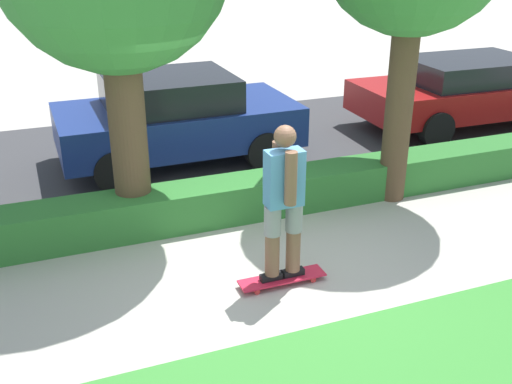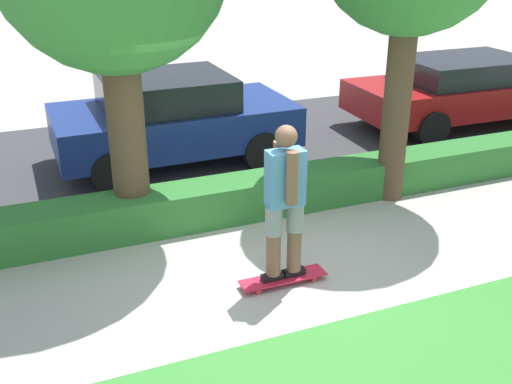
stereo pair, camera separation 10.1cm
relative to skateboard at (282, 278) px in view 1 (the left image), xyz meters
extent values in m
plane|color=#ADA89E|center=(-0.02, 0.16, -0.07)|extent=(60.00, 60.00, 0.00)
cube|color=#38383A|center=(-0.02, 4.36, -0.06)|extent=(18.51, 5.00, 0.01)
cube|color=#2D702D|center=(-0.02, 1.76, 0.19)|extent=(18.51, 0.60, 0.52)
cube|color=red|center=(0.00, 0.00, 0.00)|extent=(0.96, 0.24, 0.02)
cylinder|color=red|center=(0.33, -0.09, -0.04)|extent=(0.06, 0.04, 0.06)
cylinder|color=red|center=(0.33, 0.09, -0.04)|extent=(0.06, 0.04, 0.06)
cylinder|color=red|center=(-0.33, -0.09, -0.04)|extent=(0.06, 0.04, 0.06)
cylinder|color=red|center=(-0.33, 0.09, -0.04)|extent=(0.06, 0.04, 0.06)
cube|color=black|center=(-0.12, 0.00, 0.05)|extent=(0.26, 0.09, 0.07)
cylinder|color=brown|center=(-0.12, 0.00, 0.48)|extent=(0.16, 0.16, 0.80)
cylinder|color=gray|center=(-0.12, 0.00, 0.72)|extent=(0.18, 0.18, 0.32)
cube|color=black|center=(0.12, 0.00, 0.05)|extent=(0.26, 0.09, 0.07)
cylinder|color=brown|center=(0.12, 0.00, 0.48)|extent=(0.16, 0.16, 0.80)
cylinder|color=gray|center=(0.12, 0.00, 0.72)|extent=(0.18, 0.18, 0.32)
cube|color=#4C84B7|center=(0.00, 0.00, 1.18)|extent=(0.38, 0.21, 0.59)
cylinder|color=brown|center=(0.00, -0.16, 1.24)|extent=(0.12, 0.12, 0.56)
cylinder|color=brown|center=(0.00, 0.16, 1.24)|extent=(0.12, 0.12, 0.56)
sphere|color=brown|center=(0.00, 0.00, 1.62)|extent=(0.23, 0.23, 0.23)
cylinder|color=brown|center=(-1.23, 1.91, 1.24)|extent=(0.45, 0.45, 2.61)
cylinder|color=brown|center=(2.38, 1.56, 1.34)|extent=(0.37, 0.37, 2.82)
cube|color=navy|center=(-0.09, 4.10, 0.57)|extent=(3.83, 1.97, 0.63)
cube|color=black|center=(-0.20, 4.10, 1.13)|extent=(2.00, 1.72, 0.49)
cylinder|color=black|center=(1.09, 3.21, 0.25)|extent=(0.64, 0.23, 0.64)
cylinder|color=black|center=(1.09, 4.99, 0.25)|extent=(0.64, 0.23, 0.64)
cylinder|color=black|center=(-1.27, 3.21, 0.25)|extent=(0.64, 0.23, 0.64)
cylinder|color=black|center=(-1.27, 4.99, 0.25)|extent=(0.64, 0.23, 0.64)
cube|color=maroon|center=(5.74, 4.02, 0.54)|extent=(4.62, 1.96, 0.56)
cube|color=black|center=(5.60, 4.02, 1.04)|extent=(2.42, 1.69, 0.43)
cylinder|color=black|center=(7.16, 4.88, 0.25)|extent=(0.64, 0.22, 0.64)
cylinder|color=black|center=(4.32, 3.16, 0.25)|extent=(0.64, 0.22, 0.64)
cylinder|color=black|center=(4.32, 4.88, 0.25)|extent=(0.64, 0.22, 0.64)
camera|label=1|loc=(-2.27, -5.09, 3.47)|focal=42.00mm
camera|label=2|loc=(-2.36, -5.06, 3.47)|focal=42.00mm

